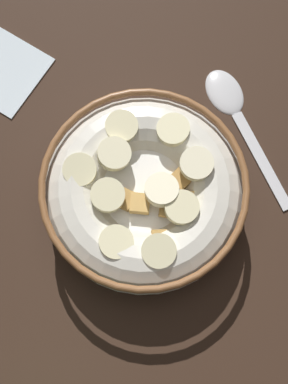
# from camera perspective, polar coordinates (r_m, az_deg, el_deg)

# --- Properties ---
(ground_plane) EXTENTS (1.27, 1.27, 0.02)m
(ground_plane) POSITION_cam_1_polar(r_m,az_deg,el_deg) (0.49, 0.00, -1.17)
(ground_plane) COLOR #332116
(cereal_bowl) EXTENTS (0.17, 0.17, 0.06)m
(cereal_bowl) POSITION_cam_1_polar(r_m,az_deg,el_deg) (0.45, 0.00, -0.05)
(cereal_bowl) COLOR silver
(cereal_bowl) RESTS_ON ground_plane
(spoon) EXTENTS (0.11, 0.13, 0.01)m
(spoon) POSITION_cam_1_polar(r_m,az_deg,el_deg) (0.51, 9.54, 9.14)
(spoon) COLOR silver
(spoon) RESTS_ON ground_plane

